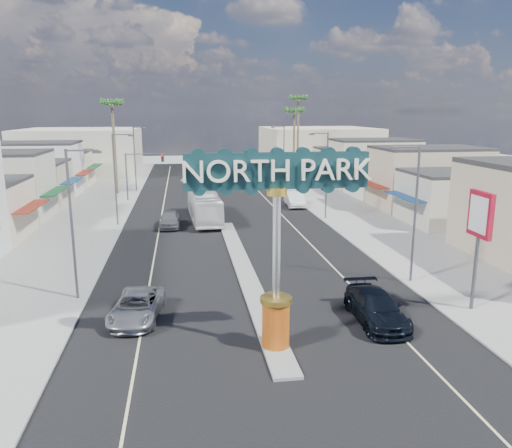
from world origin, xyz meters
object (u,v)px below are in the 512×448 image
object	(u,v)px
gateway_sign	(277,228)
streetlight_r_mid	(325,171)
palm_right_mid	(295,114)
city_bus	(204,205)
traffic_signal_right	(285,165)
streetlight_r_far	(283,154)
streetlight_l_mid	(116,175)
streetlight_r_near	(413,207)
palm_right_far	(299,103)
suv_left	(137,306)
suv_right	(376,307)
car_parked_left	(170,219)
car_parked_right	(295,199)
traffic_signal_left	(141,167)
streetlight_l_far	(136,155)
streetlight_l_near	(74,217)
palm_left_far	(112,108)
bank_pylon_sign	(480,221)

from	to	relation	value
gateway_sign	streetlight_r_mid	bearing A→B (deg)	69.58
palm_right_mid	city_bus	distance (m)	30.29
traffic_signal_right	streetlight_r_far	size ratio (longest dim) A/B	0.67
streetlight_l_mid	city_bus	size ratio (longest dim) A/B	0.79
streetlight_r_near	palm_right_far	xyz separation A→B (m)	(4.57, 52.00, 7.32)
suv_left	suv_right	size ratio (longest dim) A/B	0.93
palm_right_far	city_bus	bearing A→B (deg)	-118.96
gateway_sign	palm_right_far	world-z (taller)	palm_right_far
gateway_sign	city_bus	size ratio (longest dim) A/B	0.81
car_parked_left	car_parked_right	size ratio (longest dim) A/B	0.89
suv_right	traffic_signal_left	bearing A→B (deg)	112.00
streetlight_l_far	car_parked_left	distance (m)	24.24
streetlight_r_near	streetlight_l_near	bearing A→B (deg)	180.00
suv_right	streetlight_r_mid	bearing A→B (deg)	81.21
suv_right	gateway_sign	bearing A→B (deg)	-157.63
streetlight_r_mid	palm_left_far	bearing A→B (deg)	139.52
car_parked_right	palm_right_mid	bearing A→B (deg)	81.12
traffic_signal_right	streetlight_r_mid	bearing A→B (deg)	-84.90
gateway_sign	palm_right_mid	xyz separation A→B (m)	(13.00, 54.02, 4.67)
traffic_signal_right	streetlight_l_mid	bearing A→B (deg)	-144.50
streetlight_l_near	suv_left	world-z (taller)	streetlight_l_near
streetlight_l_far	bank_pylon_sign	bearing A→B (deg)	-64.67
gateway_sign	suv_right	distance (m)	8.11
gateway_sign	city_bus	xyz separation A→B (m)	(-2.00, 29.30, -4.35)
car_parked_left	streetlight_l_far	bearing A→B (deg)	102.45
palm_right_mid	bank_pylon_sign	xyz separation A→B (m)	(-1.15, -51.07, -5.40)
streetlight_l_far	palm_left_far	distance (m)	7.21
streetlight_l_mid	palm_right_far	size ratio (longest dim) A/B	0.64
palm_right_far	city_bus	distance (m)	36.74
streetlight_l_mid	palm_right_far	bearing A→B (deg)	51.52
gateway_sign	streetlight_l_mid	world-z (taller)	gateway_sign
streetlight_r_near	traffic_signal_left	bearing A→B (deg)	119.99
suv_right	bank_pylon_sign	xyz separation A→B (m)	(5.97, 0.68, 4.38)
suv_left	car_parked_left	xyz separation A→B (m)	(1.31, 22.16, 0.08)
traffic_signal_right	bank_pylon_sign	xyz separation A→B (m)	(2.67, -39.07, 0.93)
traffic_signal_left	traffic_signal_right	size ratio (longest dim) A/B	1.00
palm_left_far	city_bus	world-z (taller)	palm_left_far
car_parked_right	city_bus	bearing A→B (deg)	-146.61
streetlight_l_far	streetlight_r_far	distance (m)	20.87
gateway_sign	city_bus	bearing A→B (deg)	93.90
streetlight_l_near	streetlight_r_mid	world-z (taller)	same
palm_left_far	palm_right_mid	bearing A→B (deg)	12.99
streetlight_r_far	palm_right_far	xyz separation A→B (m)	(4.57, 10.00, 7.32)
streetlight_r_mid	streetlight_r_near	bearing A→B (deg)	-90.00
palm_right_mid	suv_left	world-z (taller)	palm_right_mid
car_parked_right	city_bus	distance (m)	12.72
streetlight_l_far	palm_left_far	xyz separation A→B (m)	(-2.57, -2.00, 6.43)
car_parked_left	bank_pylon_sign	xyz separation A→B (m)	(17.35, -23.73, 4.39)
streetlight_r_far	suv_right	xyz separation A→B (m)	(-4.55, -47.75, -4.25)
streetlight_l_near	streetlight_r_near	size ratio (longest dim) A/B	1.00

